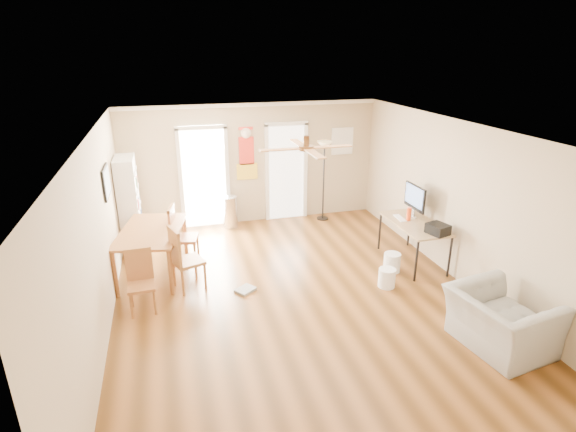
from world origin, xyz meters
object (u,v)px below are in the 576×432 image
object	(u,v)px
dining_chair_right_a	(185,235)
printer	(438,229)
armchair	(500,321)
torchiere_lamp	(324,181)
wastebasket_a	(392,262)
computer_desk	(413,242)
dining_chair_right_b	(188,258)
bookshelf	(129,203)
dining_table	(153,252)
dining_chair_near	(141,283)
trash_can	(230,212)
wastebasket_b	(387,278)

from	to	relation	value
dining_chair_right_a	printer	world-z (taller)	dining_chair_right_a
dining_chair_right_a	armchair	world-z (taller)	dining_chair_right_a
printer	torchiere_lamp	bearing A→B (deg)	90.83
wastebasket_a	computer_desk	bearing A→B (deg)	24.94
dining_chair_right_b	torchiere_lamp	distance (m)	3.94
dining_chair_right_b	printer	bearing A→B (deg)	-118.19
dining_chair_right_b	armchair	bearing A→B (deg)	-144.04
bookshelf	computer_desk	distance (m)	5.35
bookshelf	torchiere_lamp	xyz separation A→B (m)	(4.07, 0.39, 0.01)
dining_table	dining_chair_right_b	bearing A→B (deg)	-50.53
dining_chair_right_a	armchair	xyz separation A→B (m)	(3.75, -3.58, -0.15)
dining_chair_near	computer_desk	world-z (taller)	dining_chair_near
printer	wastebasket_a	xyz separation A→B (m)	(-0.62, 0.30, -0.68)
dining_table	trash_can	bearing A→B (deg)	48.57
dining_chair_right_b	printer	distance (m)	4.11
dining_chair_right_a	trash_can	xyz separation A→B (m)	(1.03, 1.51, -0.19)
bookshelf	dining_chair_right_a	size ratio (longest dim) A/B	1.66
trash_can	dining_table	bearing A→B (deg)	-131.43
trash_can	wastebasket_b	bearing A→B (deg)	-57.84
dining_chair_right_a	armchair	distance (m)	5.19
dining_chair_right_a	torchiere_lamp	distance (m)	3.45
dining_chair_right_a	printer	distance (m)	4.37
trash_can	torchiere_lamp	size ratio (longest dim) A/B	0.39
torchiere_lamp	wastebasket_a	distance (m)	2.84
printer	wastebasket_b	xyz separation A→B (m)	(-0.96, -0.17, -0.69)
computer_desk	wastebasket_a	distance (m)	0.61
dining_chair_near	dining_chair_right_b	bearing A→B (deg)	34.00
computer_desk	printer	world-z (taller)	printer
torchiere_lamp	wastebasket_a	world-z (taller)	torchiere_lamp
dining_table	printer	bearing A→B (deg)	-16.05
dining_table	trash_can	world-z (taller)	dining_table
dining_chair_right_a	wastebasket_b	bearing A→B (deg)	-107.55
dining_chair_right_a	wastebasket_a	xyz separation A→B (m)	(3.43, -1.30, -0.37)
trash_can	computer_desk	xyz separation A→B (m)	(2.92, -2.57, 0.04)
wastebasket_b	armchair	xyz separation A→B (m)	(0.66, -1.81, 0.22)
dining_table	computer_desk	xyz separation A→B (m)	(4.50, -0.78, -0.02)
dining_table	armchair	bearing A→B (deg)	-37.48
trash_can	wastebasket_a	distance (m)	3.70
bookshelf	trash_can	distance (m)	2.11
dining_chair_near	dining_chair_right_a	bearing A→B (deg)	61.83
trash_can	dining_chair_right_b	bearing A→B (deg)	-112.72
dining_table	torchiere_lamp	size ratio (longest dim) A/B	0.91
wastebasket_a	armchair	bearing A→B (deg)	-82.01
bookshelf	torchiere_lamp	size ratio (longest dim) A/B	0.99
dining_chair_right_a	wastebasket_b	xyz separation A→B (m)	(3.09, -1.77, -0.37)
bookshelf	wastebasket_b	bearing A→B (deg)	-30.54
dining_table	dining_chair_right_b	world-z (taller)	dining_chair_right_b
dining_chair_near	wastebasket_a	world-z (taller)	dining_chair_near
computer_desk	armchair	size ratio (longest dim) A/B	1.22
dining_chair_right_b	printer	size ratio (longest dim) A/B	3.20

